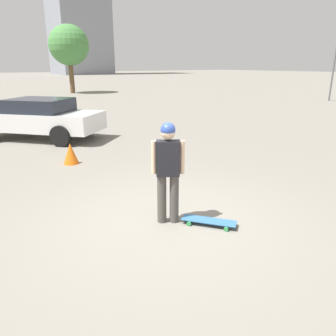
{
  "coord_description": "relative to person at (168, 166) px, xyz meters",
  "views": [
    {
      "loc": [
        2.91,
        4.02,
        2.52
      ],
      "look_at": [
        0.0,
        0.0,
        0.94
      ],
      "focal_mm": 35.0,
      "sensor_mm": 36.0,
      "label": 1
    }
  ],
  "objects": [
    {
      "name": "lamp_post",
      "position": [
        -20.45,
        -8.56,
        2.05
      ],
      "size": [
        0.28,
        0.28,
        5.08
      ],
      "color": "#59595E",
      "rests_on": "ground_plane"
    },
    {
      "name": "traffic_cone",
      "position": [
        0.12,
        -4.21,
        -0.69
      ],
      "size": [
        0.4,
        0.4,
        0.55
      ],
      "color": "orange",
      "rests_on": "ground_plane"
    },
    {
      "name": "person",
      "position": [
        0.0,
        0.0,
        0.0
      ],
      "size": [
        0.45,
        0.38,
        1.67
      ],
      "rotation": [
        0.0,
        0.0,
        2.53
      ],
      "color": "#4C4742",
      "rests_on": "ground_plane"
    },
    {
      "name": "car_parked_near",
      "position": [
        -0.1,
        -7.83,
        -0.23
      ],
      "size": [
        4.16,
        4.44,
        1.4
      ],
      "rotation": [
        0.0,
        0.0,
        -0.86
      ],
      "color": "silver",
      "rests_on": "ground_plane"
    },
    {
      "name": "tree_distant",
      "position": [
        -7.89,
        -25.71,
        3.11
      ],
      "size": [
        3.46,
        3.46,
        5.83
      ],
      "color": "brown",
      "rests_on": "ground_plane"
    },
    {
      "name": "skateboard",
      "position": [
        -0.47,
        0.49,
        -0.9
      ],
      "size": [
        0.72,
        0.86,
        0.08
      ],
      "rotation": [
        0.0,
        0.0,
        -0.93
      ],
      "color": "#336693",
      "rests_on": "ground_plane"
    },
    {
      "name": "ground_plane",
      "position": [
        0.0,
        0.0,
        -0.97
      ],
      "size": [
        220.0,
        220.0,
        0.0
      ],
      "primitive_type": "plane",
      "color": "gray"
    }
  ]
}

